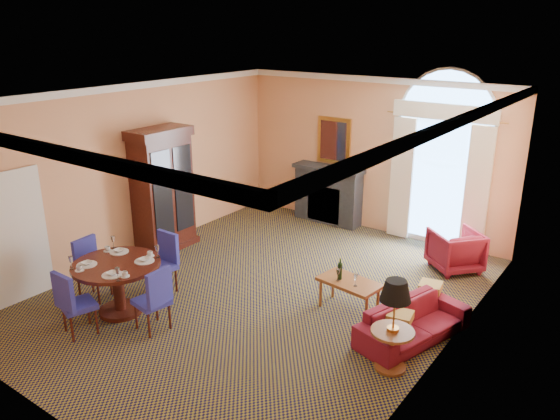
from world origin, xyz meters
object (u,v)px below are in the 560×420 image
Objects in this scene: sofa at (413,322)px; side_table at (394,313)px; armchair at (455,250)px; coffee_table at (349,283)px; armoire at (162,192)px; dining_table at (117,276)px.

side_table is (0.05, -0.83, 0.54)m from sofa.
side_table reaches higher than sofa.
coffee_table is at bearing 20.82° from armchair.
side_table is at bearing -33.15° from coffee_table.
armchair is at bearing 23.65° from sofa.
side_table is (5.32, -1.08, -0.35)m from armoire.
armoire is at bearing -173.09° from coffee_table.
armoire reaches higher than armchair.
armoire reaches higher than sofa.
armchair is at bearing 78.18° from coffee_table.
dining_table is at bearing -134.68° from coffee_table.
sofa is at bearing -2.38° from coffee_table.
coffee_table is at bearing 37.72° from dining_table.
armchair is 0.67× the size of side_table.
dining_table is 5.78m from armchair.
sofa is at bearing -2.73° from armoire.
armchair reaches higher than sofa.
sofa is 2.60m from armchair.
dining_table is (1.36, -2.19, -0.54)m from armoire.
coffee_table is 1.62m from side_table.
coffee_table is (-0.84, -2.37, 0.07)m from armchair.
coffee_table is at bearing 139.26° from side_table.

